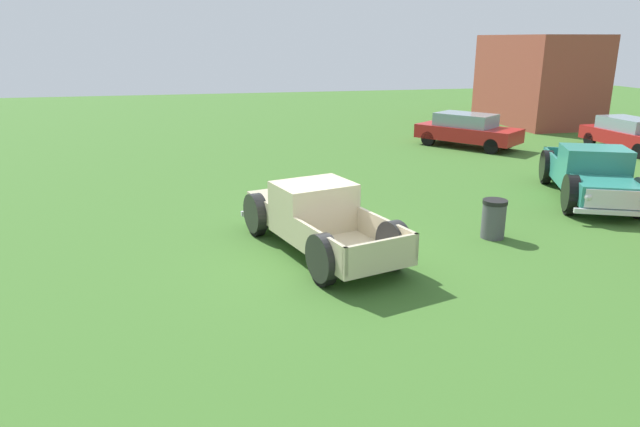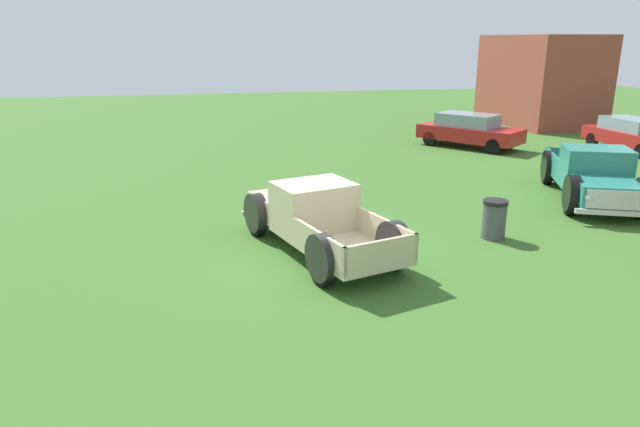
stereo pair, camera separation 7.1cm
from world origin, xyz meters
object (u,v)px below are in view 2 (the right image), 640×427
(sedan_distant_b, at_px, (469,130))
(trash_can, at_px, (494,219))
(pickup_truck_behind_left, at_px, (594,177))
(sedan_distant_a, at_px, (632,134))
(pickup_truck_foreground, at_px, (312,216))

(sedan_distant_b, bearing_deg, trash_can, -23.69)
(pickup_truck_behind_left, xyz_separation_m, sedan_distant_a, (-6.66, 6.87, -0.04))
(pickup_truck_foreground, height_order, pickup_truck_behind_left, pickup_truck_behind_left)
(pickup_truck_behind_left, bearing_deg, sedan_distant_b, 176.47)
(sedan_distant_a, bearing_deg, pickup_truck_foreground, -61.44)
(pickup_truck_behind_left, xyz_separation_m, trash_can, (2.22, -4.39, -0.29))
(sedan_distant_b, xyz_separation_m, trash_can, (11.27, -4.95, -0.30))
(sedan_distant_b, bearing_deg, pickup_truck_behind_left, -3.53)
(pickup_truck_foreground, bearing_deg, pickup_truck_behind_left, 101.96)
(sedan_distant_a, height_order, sedan_distant_b, sedan_distant_b)
(pickup_truck_behind_left, relative_size, sedan_distant_b, 1.21)
(pickup_truck_foreground, height_order, sedan_distant_a, pickup_truck_foreground)
(pickup_truck_behind_left, relative_size, sedan_distant_a, 1.32)
(trash_can, bearing_deg, pickup_truck_foreground, -94.68)
(sedan_distant_a, bearing_deg, sedan_distant_b, -110.83)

